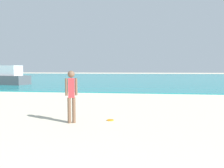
% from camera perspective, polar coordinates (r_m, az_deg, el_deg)
% --- Properties ---
extents(water, '(160.00, 60.00, 0.06)m').
position_cam_1_polar(water, '(44.84, 6.29, 1.83)').
color(water, teal).
rests_on(water, ground).
extents(person_standing, '(0.35, 0.21, 1.62)m').
position_cam_1_polar(person_standing, '(6.80, -10.61, -2.45)').
color(person_standing, brown).
rests_on(person_standing, ground).
extents(frisbee, '(0.22, 0.22, 0.03)m').
position_cam_1_polar(frisbee, '(7.16, -0.46, -9.45)').
color(frisbee, orange).
rests_on(frisbee, ground).
extents(boat_near, '(6.06, 2.96, 1.98)m').
position_cam_1_polar(boat_near, '(25.63, -26.37, 1.46)').
color(boat_near, '#4C4C51').
rests_on(boat_near, water).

